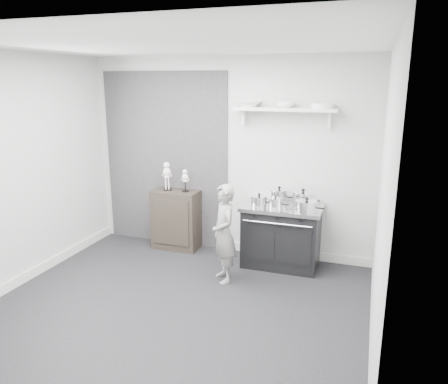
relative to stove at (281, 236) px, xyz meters
The scene contains 16 objects.
ground 1.75m from the stove, 119.85° to the right, with size 4.00×4.00×0.00m, color black.
room_shell 2.04m from the stove, 125.20° to the right, with size 4.02×3.62×2.71m.
wall_shelf 1.61m from the stove, 103.16° to the left, with size 1.30×0.26×0.24m.
stove is the anchor object (origin of this frame).
side_cabinet 1.57m from the stove, behind, with size 0.66×0.38×0.85m, color black.
child 0.90m from the stove, 129.75° to the right, with size 0.44×0.29×1.20m, color gray.
pot_front_left 0.56m from the stove, 158.88° to the right, with size 0.29×0.21×0.17m.
pot_back_left 0.52m from the stove, 117.94° to the left, with size 0.32×0.24×0.22m.
pot_back_right 0.56m from the stove, 17.93° to the left, with size 0.35×0.26×0.23m.
pot_front_right 0.61m from the stove, 28.40° to the right, with size 0.34×0.26×0.19m.
pot_front_center 0.49m from the stove, 115.80° to the right, with size 0.26×0.17×0.16m.
skeleton_full 1.83m from the stove, behind, with size 0.13×0.08×0.47m, color silver, non-canonical shape.
skeleton_torso 1.55m from the stove, behind, with size 0.10×0.07×0.37m, color silver, non-canonical shape.
bowl_large 1.76m from the stove, 159.65° to the left, with size 0.32×0.32×0.08m, color white.
bowl_small 1.68m from the stove, 101.36° to the left, with size 0.22×0.22×0.07m, color white.
plate_stack 1.72m from the stove, 25.16° to the left, with size 0.27×0.27×0.06m, color white.
Camera 1 is at (1.88, -3.84, 2.37)m, focal length 35.00 mm.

